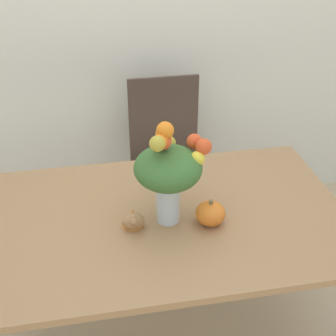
% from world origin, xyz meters
% --- Properties ---
extents(dining_table, '(1.48, 0.91, 0.75)m').
position_xyz_m(dining_table, '(0.00, 0.00, 0.66)').
color(dining_table, '#9E754C').
rests_on(dining_table, ground_plane).
extents(flower_vase, '(0.29, 0.26, 0.42)m').
position_xyz_m(flower_vase, '(0.02, -0.02, 0.97)').
color(flower_vase, silver).
rests_on(flower_vase, dining_table).
extents(pumpkin, '(0.12, 0.12, 0.11)m').
position_xyz_m(pumpkin, '(0.17, -0.08, 0.79)').
color(pumpkin, orange).
rests_on(pumpkin, dining_table).
extents(turkey_figurine, '(0.09, 0.12, 0.07)m').
position_xyz_m(turkey_figurine, '(-0.12, -0.04, 0.78)').
color(turkey_figurine, '#A87A4C').
rests_on(turkey_figurine, dining_table).
extents(dining_chair_near_window, '(0.42, 0.42, 0.98)m').
position_xyz_m(dining_chair_near_window, '(0.17, 0.80, 0.50)').
color(dining_chair_near_window, '#47382D').
rests_on(dining_chair_near_window, ground_plane).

